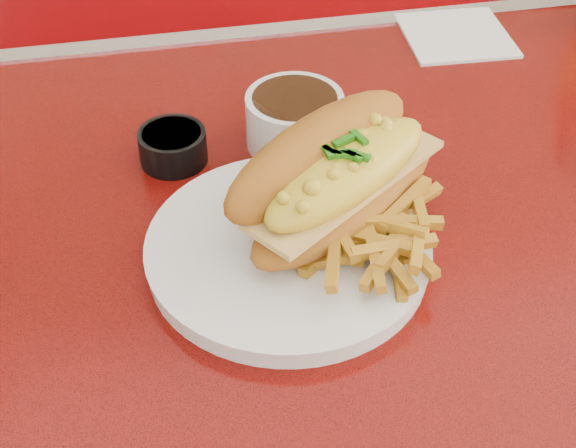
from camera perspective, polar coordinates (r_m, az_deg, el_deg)
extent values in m
cube|color=#B8120B|center=(0.78, 15.63, -0.85)|extent=(1.20, 0.80, 0.04)
cube|color=white|center=(1.08, 7.14, 13.33)|extent=(1.22, 0.03, 0.04)
cube|color=maroon|center=(1.68, 1.88, 3.64)|extent=(1.20, 0.50, 0.45)
cylinder|color=silver|center=(0.70, 0.00, -1.95)|extent=(0.28, 0.28, 0.02)
cylinder|color=silver|center=(0.69, 0.00, -1.38)|extent=(0.28, 0.28, 0.00)
ellipsoid|color=#AA641B|center=(0.70, 4.16, 1.76)|extent=(0.23, 0.19, 0.05)
cube|color=#DDB663|center=(0.69, 4.23, 2.94)|extent=(0.20, 0.17, 0.01)
ellipsoid|color=yellow|center=(0.68, 4.29, 3.75)|extent=(0.20, 0.16, 0.05)
ellipsoid|color=#AA641B|center=(0.70, 2.34, 5.03)|extent=(0.23, 0.20, 0.09)
cube|color=#BCBCC0|center=(0.71, 4.39, 0.15)|extent=(0.09, 0.12, 0.00)
cube|color=#BCBCC0|center=(0.75, -0.25, 2.96)|extent=(0.04, 0.04, 0.00)
cylinder|color=silver|center=(0.82, 0.47, 7.39)|extent=(0.11, 0.11, 0.06)
cylinder|color=black|center=(0.81, 0.48, 8.81)|extent=(0.09, 0.09, 0.01)
cylinder|color=black|center=(0.81, -8.19, 5.47)|extent=(0.08, 0.08, 0.03)
cylinder|color=#EF9456|center=(0.80, -8.28, 6.25)|extent=(0.07, 0.07, 0.01)
cube|color=white|center=(1.04, 11.87, 13.00)|extent=(0.13, 0.13, 0.00)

